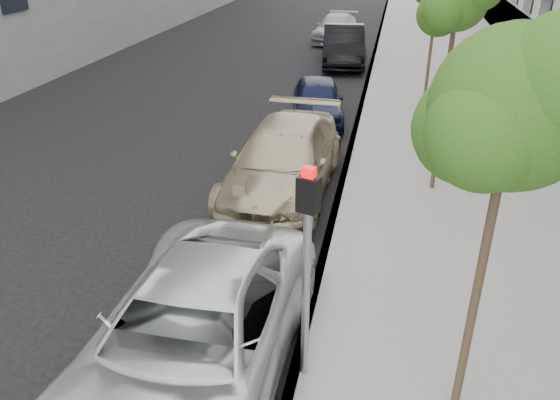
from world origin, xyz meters
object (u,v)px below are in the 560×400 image
(minivan, at_px, (192,338))
(suv, at_px, (284,161))
(tree_near, at_px, (516,108))
(signal_pole, at_px, (307,253))
(sedan_black, at_px, (343,45))
(sedan_rear, at_px, (336,28))
(tree_mid, at_px, (459,1))
(sedan_blue, at_px, (317,100))

(minivan, bearing_deg, suv, 90.65)
(tree_near, height_order, signal_pole, tree_near)
(suv, bearing_deg, sedan_black, 91.38)
(signal_pole, bearing_deg, minivan, -148.88)
(signal_pole, relative_size, sedan_rear, 0.65)
(tree_mid, bearing_deg, signal_pole, -107.16)
(minivan, relative_size, sedan_black, 1.09)
(sedan_black, bearing_deg, tree_near, -86.69)
(minivan, distance_m, sedan_blue, 11.16)
(tree_near, xyz_separation_m, sedan_blue, (-3.33, 11.09, -3.31))
(tree_near, bearing_deg, minivan, -178.85)
(tree_mid, relative_size, sedan_black, 0.97)
(suv, xyz_separation_m, sedan_blue, (0.00, 5.24, -0.12))
(signal_pole, xyz_separation_m, sedan_rear, (-2.32, 23.98, -1.34))
(minivan, distance_m, sedan_black, 18.99)
(sedan_black, height_order, sedan_rear, sedan_black)
(sedan_blue, relative_size, sedan_black, 0.77)
(minivan, height_order, sedan_rear, minivan)
(tree_mid, relative_size, suv, 0.91)
(signal_pole, bearing_deg, sedan_rear, 113.48)
(tree_near, bearing_deg, signal_pole, 172.29)
(tree_mid, bearing_deg, suv, -169.00)
(tree_near, relative_size, sedan_rear, 1.05)
(suv, relative_size, sedan_black, 1.07)
(signal_pole, bearing_deg, sedan_blue, 115.31)
(tree_near, xyz_separation_m, tree_mid, (-0.00, 6.50, 0.18))
(sedan_blue, xyz_separation_m, sedan_black, (-0.00, 7.84, 0.17))
(tree_mid, distance_m, sedan_black, 13.29)
(sedan_blue, height_order, sedan_black, sedan_black)
(tree_near, xyz_separation_m, minivan, (-3.33, -0.07, -3.21))
(tree_mid, bearing_deg, sedan_black, 104.99)
(minivan, relative_size, sedan_blue, 1.42)
(tree_mid, height_order, minivan, tree_mid)
(tree_mid, xyz_separation_m, minivan, (-3.33, -6.57, -3.39))
(sedan_blue, distance_m, sedan_rear, 13.19)
(sedan_blue, distance_m, sedan_black, 7.84)
(signal_pole, distance_m, minivan, 1.91)
(minivan, height_order, sedan_blue, minivan)
(tree_near, relative_size, sedan_black, 0.96)
(signal_pole, bearing_deg, sedan_black, 112.23)
(suv, bearing_deg, sedan_rear, 94.25)
(signal_pole, bearing_deg, suv, 122.00)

